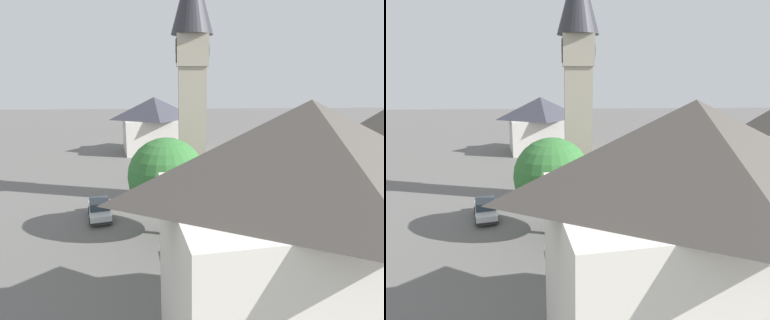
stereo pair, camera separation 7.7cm
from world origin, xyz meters
TOP-DOWN VIEW (x-y plane):
  - ground_plane at (0.00, 0.00)m, footprint 200.00×200.00m
  - clock_tower at (0.00, 0.00)m, footprint 3.65×3.65m
  - car_blue_kerb at (-4.23, -5.23)m, footprint 3.74×4.35m
  - car_silver_kerb at (-3.99, 7.96)m, footprint 4.42×2.65m
  - car_red_corner at (-11.74, -0.24)m, footprint 4.30×2.19m
  - pedestrian at (4.56, -0.67)m, footprint 0.45×0.40m
  - tree at (-7.44, 2.31)m, footprint 5.58×5.58m
  - building_shop_left at (-19.95, -2.78)m, footprint 8.96×11.16m
  - building_terrace_right at (22.86, 4.45)m, footprint 9.59×11.21m
  - lamp_post at (-0.68, -5.78)m, footprint 0.36×0.36m

SIDE VIEW (x-z plane):
  - ground_plane at x=0.00m, z-range 0.00..0.00m
  - car_blue_kerb at x=-4.23m, z-range 0.00..1.53m
  - car_silver_kerb at x=-3.99m, z-range 0.00..1.53m
  - car_red_corner at x=-11.74m, z-range 0.00..1.53m
  - pedestrian at x=4.56m, z-range 0.16..1.86m
  - lamp_post at x=-0.68m, z-range 0.83..5.66m
  - building_terrace_right at x=22.86m, z-range 0.10..8.63m
  - tree at x=-7.44m, z-range 0.87..8.20m
  - building_shop_left at x=-19.95m, z-range 0.11..10.84m
  - clock_tower at x=0.00m, z-range 1.87..23.63m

